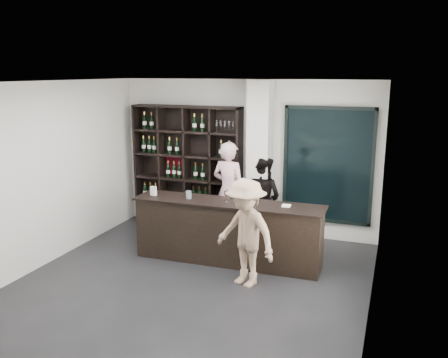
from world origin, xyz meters
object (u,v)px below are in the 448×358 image
at_px(taster_pink, 229,190).
at_px(taster_black, 262,198).
at_px(tasting_counter, 228,232).
at_px(customer, 246,233).
at_px(wine_shelf, 187,167).

bearing_deg(taster_pink, taster_black, -150.46).
xyz_separation_m(tasting_counter, customer, (0.53, -0.70, 0.28)).
distance_m(wine_shelf, tasting_counter, 2.12).
height_order(tasting_counter, taster_black, taster_black).
xyz_separation_m(taster_black, customer, (0.31, -2.00, 0.01)).
xyz_separation_m(taster_pink, customer, (0.90, -1.81, -0.12)).
height_order(taster_pink, taster_black, taster_pink).
distance_m(taster_pink, taster_black, 0.63).
bearing_deg(wine_shelf, customer, -48.73).
xyz_separation_m(tasting_counter, taster_black, (0.21, 1.30, 0.26)).
relative_size(wine_shelf, taster_pink, 1.32).
height_order(wine_shelf, taster_black, wine_shelf).
xyz_separation_m(wine_shelf, taster_black, (1.59, -0.17, -0.43)).
bearing_deg(taster_black, taster_pink, 36.91).
xyz_separation_m(taster_pink, taster_black, (0.59, 0.19, -0.13)).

